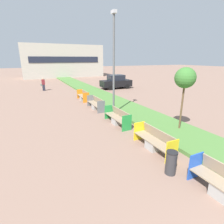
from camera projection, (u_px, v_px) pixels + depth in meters
planter_grass_strip at (130, 110)px, 13.84m from camera, size 2.80×120.00×0.18m
building_backdrop at (63, 61)px, 38.76m from camera, size 16.96×5.45×6.84m
bench_yellow_frame at (154, 142)px, 7.91m from camera, size 0.65×2.31×0.94m
bench_green_frame at (118, 118)px, 10.99m from camera, size 0.65×2.46×0.94m
bench_grey_frame at (96, 105)px, 14.25m from camera, size 0.65×2.45×0.94m
bench_orange_frame at (83, 97)px, 17.27m from camera, size 0.65×2.12×0.94m
litter_bin at (171, 163)px, 6.19m from camera, size 0.40×0.40×0.88m
street_lamp_post at (114, 61)px, 11.76m from camera, size 0.24×0.44×6.88m
sapling_tree_near at (185, 78)px, 9.14m from camera, size 1.09×1.09×3.56m
pedestrian_walking at (43, 84)px, 22.32m from camera, size 0.53×0.24×1.64m
parked_car_distant at (116, 82)px, 23.94m from camera, size 4.22×2.00×1.86m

